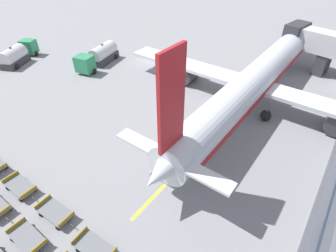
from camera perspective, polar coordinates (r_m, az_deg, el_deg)
ground_plane at (r=46.91m, az=-4.20°, el=13.91°), size 500.00×500.00×0.00m
airplane at (r=35.56m, az=19.14°, el=9.94°), size 38.23×44.53×13.09m
fuel_tanker_primary at (r=52.27m, az=-29.98°, el=13.20°), size 5.65×8.09×3.12m
fuel_tanker_secondary at (r=46.63m, az=-14.70°, el=14.44°), size 4.76×9.28×3.11m
baggage_dolly_row_mid_a_col_c at (r=23.26m, az=-28.29°, el=-20.69°), size 3.72×1.68×0.92m
baggage_dolly_row_mid_b_col_b at (r=26.91m, az=-29.50°, el=-11.38°), size 3.71×1.67×0.92m
baggage_dolly_row_mid_b_col_c at (r=23.77m, az=-23.36°, el=-16.87°), size 3.74×1.75×0.92m
baggage_dolly_row_mid_b_col_d at (r=21.16m, az=-15.68°, el=-24.16°), size 3.75×1.79×0.92m
stand_guidance_stripe at (r=29.97m, az=9.86°, el=-1.70°), size 0.39×27.13×0.01m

